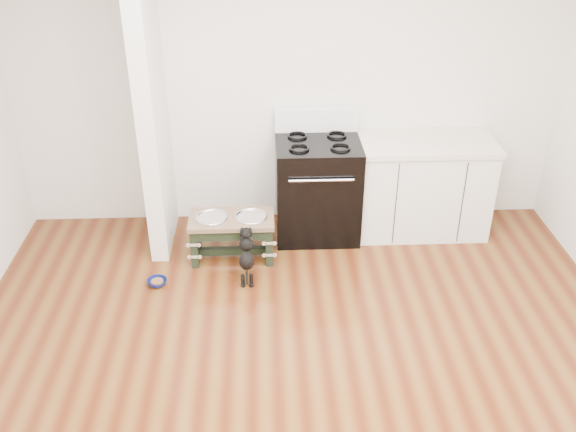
# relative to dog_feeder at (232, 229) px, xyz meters

# --- Properties ---
(ground) EXTENTS (5.00, 5.00, 0.00)m
(ground) POSITION_rel_dog_feeder_xyz_m (0.53, -1.75, -0.29)
(ground) COLOR #4B1E0D
(ground) RESTS_ON ground
(room_shell) EXTENTS (5.00, 5.00, 5.00)m
(room_shell) POSITION_rel_dog_feeder_xyz_m (0.53, -1.75, 1.33)
(room_shell) COLOR silver
(room_shell) RESTS_ON ground
(partition_wall) EXTENTS (0.15, 0.80, 2.70)m
(partition_wall) POSITION_rel_dog_feeder_xyz_m (-0.64, 0.35, 1.06)
(partition_wall) COLOR silver
(partition_wall) RESTS_ON ground
(oven_range) EXTENTS (0.76, 0.69, 1.14)m
(oven_range) POSITION_rel_dog_feeder_xyz_m (0.78, 0.41, 0.19)
(oven_range) COLOR black
(oven_range) RESTS_ON ground
(cabinet_run) EXTENTS (1.24, 0.64, 0.91)m
(cabinet_run) POSITION_rel_dog_feeder_xyz_m (1.76, 0.43, 0.16)
(cabinet_run) COLOR silver
(cabinet_run) RESTS_ON ground
(dog_feeder) EXTENTS (0.74, 0.39, 0.42)m
(dog_feeder) POSITION_rel_dog_feeder_xyz_m (0.00, 0.00, 0.00)
(dog_feeder) COLOR black
(dog_feeder) RESTS_ON ground
(puppy) EXTENTS (0.13, 0.38, 0.45)m
(puppy) POSITION_rel_dog_feeder_xyz_m (0.13, -0.34, -0.04)
(puppy) COLOR black
(puppy) RESTS_ON ground
(floor_bowl) EXTENTS (0.19, 0.19, 0.05)m
(floor_bowl) POSITION_rel_dog_feeder_xyz_m (-0.62, -0.40, -0.26)
(floor_bowl) COLOR navy
(floor_bowl) RESTS_ON ground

